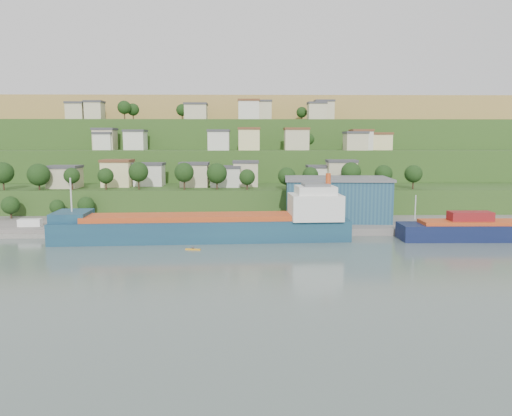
{
  "coord_description": "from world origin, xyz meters",
  "views": [
    {
      "loc": [
        12.19,
        -117.5,
        25.51
      ],
      "look_at": [
        14.53,
        15.0,
        7.76
      ],
      "focal_mm": 35.0,
      "sensor_mm": 36.0,
      "label": 1
    }
  ],
  "objects_px": {
    "warehouse": "(337,199)",
    "kayak_orange": "(97,244)",
    "cargo_ship_near": "(212,228)",
    "caravan": "(30,224)",
    "cargo_ship_far": "(512,231)"
  },
  "relations": [
    {
      "from": "caravan",
      "to": "kayak_orange",
      "type": "relative_size",
      "value": 1.82
    },
    {
      "from": "kayak_orange",
      "to": "cargo_ship_far",
      "type": "bearing_deg",
      "value": -18.37
    },
    {
      "from": "cargo_ship_near",
      "to": "warehouse",
      "type": "xyz_separation_m",
      "value": [
        36.03,
        20.61,
        5.32
      ]
    },
    {
      "from": "warehouse",
      "to": "caravan",
      "type": "relative_size",
      "value": 5.28
    },
    {
      "from": "cargo_ship_near",
      "to": "kayak_orange",
      "type": "bearing_deg",
      "value": -170.39
    },
    {
      "from": "warehouse",
      "to": "caravan",
      "type": "bearing_deg",
      "value": -169.37
    },
    {
      "from": "cargo_ship_near",
      "to": "cargo_ship_far",
      "type": "relative_size",
      "value": 1.41
    },
    {
      "from": "cargo_ship_near",
      "to": "caravan",
      "type": "height_order",
      "value": "cargo_ship_near"
    },
    {
      "from": "warehouse",
      "to": "kayak_orange",
      "type": "xyz_separation_m",
      "value": [
        -64.08,
        -27.03,
        -8.18
      ]
    },
    {
      "from": "cargo_ship_far",
      "to": "kayak_orange",
      "type": "distance_m",
      "value": 106.51
    },
    {
      "from": "cargo_ship_near",
      "to": "kayak_orange",
      "type": "height_order",
      "value": "cargo_ship_near"
    },
    {
      "from": "cargo_ship_near",
      "to": "caravan",
      "type": "distance_m",
      "value": 52.54
    },
    {
      "from": "warehouse",
      "to": "kayak_orange",
      "type": "height_order",
      "value": "warehouse"
    },
    {
      "from": "cargo_ship_far",
      "to": "caravan",
      "type": "distance_m",
      "value": 130.29
    },
    {
      "from": "caravan",
      "to": "cargo_ship_near",
      "type": "bearing_deg",
      "value": -15.19
    }
  ]
}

